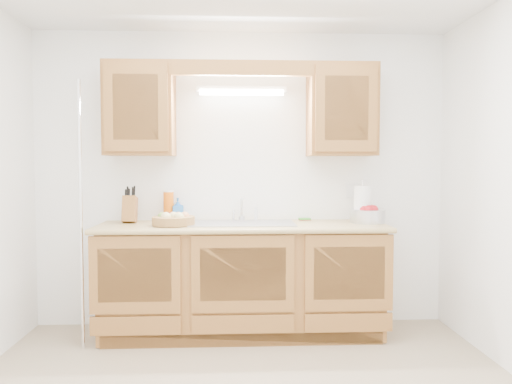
{
  "coord_description": "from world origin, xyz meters",
  "views": [
    {
      "loc": [
        -0.07,
        -2.8,
        1.37
      ],
      "look_at": [
        0.1,
        0.85,
        1.18
      ],
      "focal_mm": 35.0,
      "sensor_mm": 36.0,
      "label": 1
    }
  ],
  "objects": [
    {
      "name": "sink",
      "position": [
        0.0,
        1.21,
        0.83
      ],
      "size": [
        0.84,
        0.46,
        0.36
      ],
      "color": "#9E9EA3",
      "rests_on": "countertop"
    },
    {
      "name": "orange_canister",
      "position": [
        -0.62,
        1.42,
        1.03
      ],
      "size": [
        0.11,
        0.11,
        0.26
      ],
      "rotation": [
        0.0,
        0.0,
        -0.36
      ],
      "color": "orange",
      "rests_on": "countertop"
    },
    {
      "name": "wire_shelf_pole",
      "position": [
        -1.2,
        0.94,
        1.0
      ],
      "size": [
        0.03,
        0.03,
        2.0
      ],
      "primitive_type": "cylinder",
      "color": "silver",
      "rests_on": "ground"
    },
    {
      "name": "upper_cabinet_left",
      "position": [
        -0.83,
        1.33,
        1.83
      ],
      "size": [
        0.55,
        0.33,
        0.75
      ],
      "primitive_type": "cube",
      "color": "#9A5E2D",
      "rests_on": "room"
    },
    {
      "name": "base_cabinets",
      "position": [
        0.0,
        1.2,
        0.44
      ],
      "size": [
        2.2,
        0.6,
        0.86
      ],
      "primitive_type": "cube",
      "color": "#9A5E2D",
      "rests_on": "ground"
    },
    {
      "name": "fruit_basket",
      "position": [
        -0.54,
        1.12,
        0.95
      ],
      "size": [
        0.41,
        0.41,
        0.1
      ],
      "rotation": [
        0.0,
        0.0,
        -0.25
      ],
      "color": "#A78143",
      "rests_on": "countertop"
    },
    {
      "name": "paper_towel",
      "position": [
        1.0,
        1.28,
        1.05
      ],
      "size": [
        0.17,
        0.17,
        0.36
      ],
      "rotation": [
        0.0,
        0.0,
        0.06
      ],
      "color": "silver",
      "rests_on": "countertop"
    },
    {
      "name": "valance",
      "position": [
        0.0,
        1.19,
        2.14
      ],
      "size": [
        2.2,
        0.05,
        0.12
      ],
      "primitive_type": "cube",
      "color": "#9A5E2D",
      "rests_on": "room"
    },
    {
      "name": "outlet_plate",
      "position": [
        0.95,
        1.49,
        1.15
      ],
      "size": [
        0.08,
        0.01,
        0.12
      ],
      "primitive_type": "cube",
      "color": "white",
      "rests_on": "room"
    },
    {
      "name": "sponge",
      "position": [
        0.54,
        1.44,
        0.91
      ],
      "size": [
        0.1,
        0.07,
        0.02
      ],
      "rotation": [
        0.0,
        0.0,
        0.12
      ],
      "color": "#CC333F",
      "rests_on": "countertop"
    },
    {
      "name": "upper_cabinet_right",
      "position": [
        0.83,
        1.33,
        1.83
      ],
      "size": [
        0.55,
        0.33,
        0.75
      ],
      "primitive_type": "cube",
      "color": "#9A5E2D",
      "rests_on": "room"
    },
    {
      "name": "apple_bowl",
      "position": [
        1.03,
        1.23,
        0.96
      ],
      "size": [
        0.36,
        0.36,
        0.15
      ],
      "rotation": [
        0.0,
        0.0,
        -0.32
      ],
      "color": "silver",
      "rests_on": "countertop"
    },
    {
      "name": "fluorescent_fixture",
      "position": [
        0.0,
        1.42,
        2.0
      ],
      "size": [
        0.76,
        0.08,
        0.08
      ],
      "color": "white",
      "rests_on": "room"
    },
    {
      "name": "soap_bottle",
      "position": [
        -0.54,
        1.42,
        1.0
      ],
      "size": [
        0.1,
        0.1,
        0.2
      ],
      "primitive_type": "imported",
      "rotation": [
        0.0,
        0.0,
        0.17
      ],
      "color": "blue",
      "rests_on": "countertop"
    },
    {
      "name": "room",
      "position": [
        0.0,
        0.0,
        1.25
      ],
      "size": [
        3.52,
        3.5,
        2.5
      ],
      "color": "tan",
      "rests_on": "ground"
    },
    {
      "name": "knife_block",
      "position": [
        -0.92,
        1.33,
        1.01
      ],
      "size": [
        0.11,
        0.18,
        0.31
      ],
      "rotation": [
        0.0,
        0.0,
        0.01
      ],
      "color": "#9A5E2D",
      "rests_on": "countertop"
    },
    {
      "name": "countertop",
      "position": [
        0.0,
        1.19,
        0.88
      ],
      "size": [
        2.3,
        0.63,
        0.04
      ],
      "primitive_type": "cube",
      "color": "tan",
      "rests_on": "base_cabinets"
    }
  ]
}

